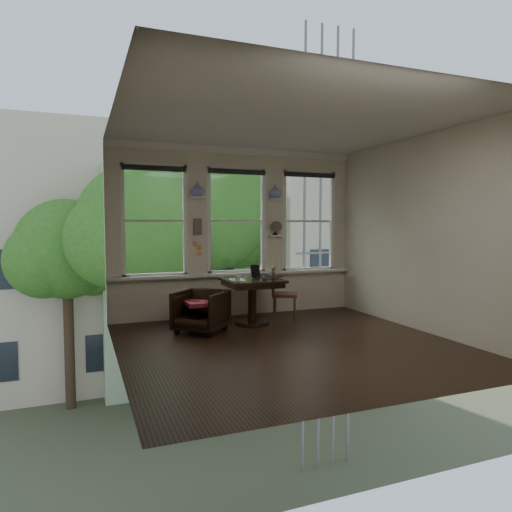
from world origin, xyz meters
name	(u,v)px	position (x,y,z in m)	size (l,w,h in m)	color
ground	(289,344)	(0.00, 0.00, 0.00)	(4.50, 4.50, 0.00)	black
ceiling	(290,121)	(0.00, 0.00, 3.00)	(4.50, 4.50, 0.00)	silver
wall_back	(236,232)	(0.00, 2.25, 1.50)	(4.50, 4.50, 0.00)	silver
wall_front	(399,240)	(0.00, -2.25, 1.50)	(4.50, 4.50, 0.00)	silver
wall_left	(115,236)	(-2.25, 0.00, 1.50)	(4.50, 4.50, 0.00)	silver
wall_right	(423,234)	(2.25, 0.00, 1.50)	(4.50, 4.50, 0.00)	silver
window_left	(154,221)	(-1.45, 2.25, 1.70)	(1.10, 0.12, 1.90)	white
window_center	(236,221)	(0.00, 2.25, 1.70)	(1.10, 0.12, 1.90)	white
window_right	(307,221)	(1.45, 2.25, 1.70)	(1.10, 0.12, 1.90)	white
shelf_left	(198,197)	(-0.72, 2.15, 2.10)	(0.26, 0.16, 0.03)	white
shelf_right	(275,199)	(0.72, 2.15, 2.10)	(0.26, 0.16, 0.03)	white
intercom	(197,227)	(-0.72, 2.18, 1.60)	(0.14, 0.06, 0.28)	#59544F
sticky_notes	(198,247)	(-0.72, 2.19, 1.25)	(0.16, 0.01, 0.24)	pink
desk_fan	(275,230)	(0.72, 2.13, 1.53)	(0.20, 0.20, 0.24)	#59544F
vase_left	(198,189)	(-0.72, 2.15, 2.24)	(0.24, 0.24, 0.25)	white
vase_right	(275,192)	(0.72, 2.15, 2.24)	(0.24, 0.24, 0.25)	white
table	(252,302)	(-0.02, 1.36, 0.38)	(0.90, 0.90, 0.75)	black
armchair_left	(201,311)	(-0.95, 1.12, 0.32)	(0.69, 0.71, 0.65)	black
cushion_red	(201,303)	(-0.95, 1.12, 0.45)	(0.45, 0.45, 0.06)	maroon
side_chair_right	(285,294)	(0.59, 1.41, 0.46)	(0.42, 0.42, 0.92)	#4A2A1A
laptop	(273,278)	(0.30, 1.22, 0.76)	(0.31, 0.20, 0.02)	black
mug	(238,278)	(-0.35, 1.14, 0.80)	(0.10, 0.10, 0.10)	white
drinking_glass	(264,277)	(0.11, 1.18, 0.80)	(0.12, 0.12, 0.10)	white
tablet	(255,271)	(0.07, 1.47, 0.86)	(0.16, 0.02, 0.22)	black
papers	(237,280)	(-0.29, 1.36, 0.75)	(0.22, 0.30, 0.00)	silver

